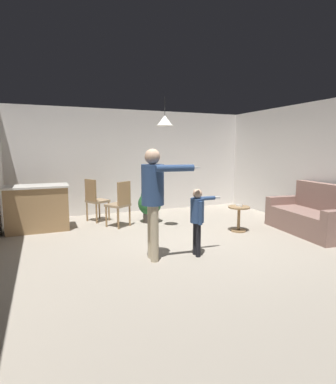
# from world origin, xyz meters

# --- Properties ---
(ground) EXTENTS (7.68, 7.68, 0.00)m
(ground) POSITION_xyz_m (0.00, 0.00, 0.00)
(ground) COLOR #9E9384
(wall_back) EXTENTS (6.40, 0.10, 2.70)m
(wall_back) POSITION_xyz_m (0.00, 3.20, 1.35)
(wall_back) COLOR silver
(wall_back) RESTS_ON ground
(wall_right) EXTENTS (0.10, 6.40, 2.70)m
(wall_right) POSITION_xyz_m (3.20, 0.00, 1.35)
(wall_right) COLOR silver
(wall_right) RESTS_ON ground
(couch_floral) EXTENTS (1.03, 1.88, 1.00)m
(couch_floral) POSITION_xyz_m (2.69, -0.27, 0.33)
(couch_floral) COLOR #8C6B60
(couch_floral) RESTS_ON ground
(kitchen_counter) EXTENTS (1.26, 0.66, 0.95)m
(kitchen_counter) POSITION_xyz_m (-2.45, 2.02, 0.48)
(kitchen_counter) COLOR #99754C
(kitchen_counter) RESTS_ON ground
(side_table_by_couch) EXTENTS (0.44, 0.44, 0.52)m
(side_table_by_couch) POSITION_xyz_m (1.38, 0.38, 0.33)
(side_table_by_couch) COLOR #99754C
(side_table_by_couch) RESTS_ON ground
(person_adult) EXTENTS (0.82, 0.54, 1.70)m
(person_adult) POSITION_xyz_m (-0.78, -0.48, 1.05)
(person_adult) COLOR tan
(person_adult) RESTS_ON ground
(person_child) EXTENTS (0.57, 0.31, 1.08)m
(person_child) POSITION_xyz_m (-0.09, -0.59, 0.67)
(person_child) COLOR black
(person_child) RESTS_ON ground
(dining_chair_by_counter) EXTENTS (0.58, 0.58, 1.00)m
(dining_chair_by_counter) POSITION_xyz_m (-0.79, 1.67, 0.55)
(dining_chair_by_counter) COLOR #99754C
(dining_chair_by_counter) RESTS_ON ground
(dining_chair_near_wall) EXTENTS (0.57, 0.57, 1.00)m
(dining_chair_near_wall) POSITION_xyz_m (-1.21, 2.39, 0.55)
(dining_chair_near_wall) COLOR #99754C
(dining_chair_near_wall) RESTS_ON ground
(potted_plant_corner) EXTENTS (0.54, 0.54, 0.83)m
(potted_plant_corner) POSITION_xyz_m (-0.06, 1.83, 0.46)
(potted_plant_corner) COLOR #4C4742
(potted_plant_corner) RESTS_ON ground
(spare_remote_on_table) EXTENTS (0.09, 0.13, 0.04)m
(spare_remote_on_table) POSITION_xyz_m (1.38, 0.38, 0.54)
(spare_remote_on_table) COLOR white
(spare_remote_on_table) RESTS_ON side_table_by_couch
(ceiling_light_pendant) EXTENTS (0.32, 0.32, 0.55)m
(ceiling_light_pendant) POSITION_xyz_m (-0.01, 0.99, 2.25)
(ceiling_light_pendant) COLOR silver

